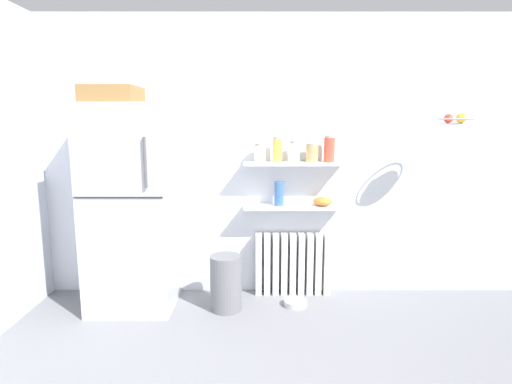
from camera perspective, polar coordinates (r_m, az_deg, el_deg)
The scene contains 15 objects.
back_wall at distance 3.96m, azimuth 2.94°, elevation 4.66°, with size 7.04×0.10×2.60m, color silver.
refrigerator at distance 3.80m, azimuth -16.86°, elevation -1.64°, with size 0.72×0.68×1.93m.
radiator at distance 4.06m, azimuth 4.96°, elevation -9.78°, with size 0.71×0.12×0.59m.
wall_shelf_lower at distance 3.88m, azimuth 5.12°, elevation -2.04°, with size 0.92×0.22×0.03m, color white.
wall_shelf_upper at distance 3.82m, azimuth 5.21°, elevation 3.91°, with size 0.92×0.22×0.03m, color white.
storage_jar_0 at distance 3.79m, azimuth 0.49°, elevation 5.36°, with size 0.10×0.10×0.17m.
storage_jar_1 at distance 3.79m, azimuth 2.87°, elevation 5.81°, with size 0.09×0.09×0.23m.
storage_jar_2 at distance 3.81m, azimuth 5.24°, elevation 5.51°, with size 0.09×0.09×0.19m.
storage_jar_3 at distance 3.83m, azimuth 7.58°, elevation 5.32°, with size 0.11×0.11×0.17m.
storage_jar_4 at distance 3.85m, azimuth 9.92°, elevation 5.80°, with size 0.10×0.10×0.24m.
vase at distance 3.84m, azimuth 3.12°, elevation -0.23°, with size 0.09×0.09×0.22m, color #38609E.
shelf_bowl at distance 3.90m, azimuth 9.07°, elevation -1.27°, with size 0.18×0.18×0.08m, color orange.
trash_bin at distance 3.75m, azimuth -4.23°, elevation -12.28°, with size 0.27×0.27×0.49m, color slate.
pet_food_bowl at distance 3.91m, azimuth 5.34°, elevation -14.86°, with size 0.21×0.21×0.05m, color #B7B7BC.
hanging_fruit_basket at distance 3.82m, azimuth 25.53°, elevation 8.92°, with size 0.30×0.30×0.09m.
Camera 1 is at (-0.21, -1.89, 1.64)m, focal length 29.23 mm.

